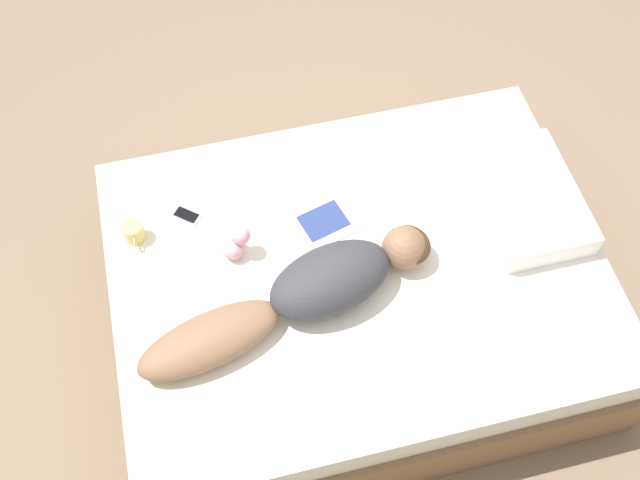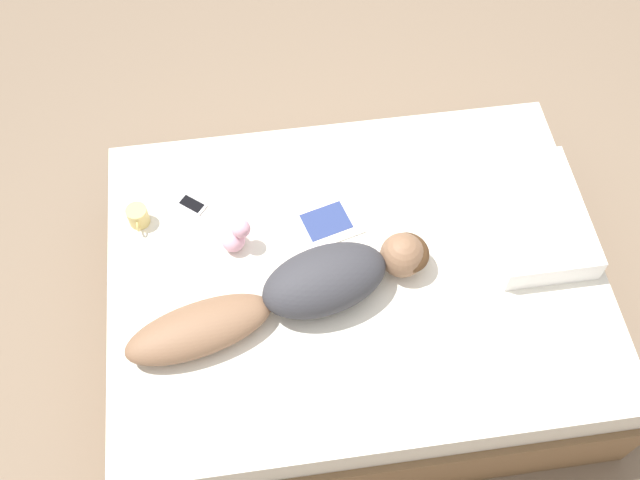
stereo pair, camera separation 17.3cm
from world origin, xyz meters
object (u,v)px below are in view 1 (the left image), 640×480
coffee_mug (134,232)px  cell_phone (186,215)px  open_magazine (311,203)px  person (307,292)px

coffee_mug → cell_phone: coffee_mug is taller
open_magazine → coffee_mug: 0.81m
person → coffee_mug: (-0.50, -0.67, -0.05)m
open_magazine → cell_phone: size_ratio=3.74×
coffee_mug → person: bearing=53.3°
cell_phone → open_magazine: bearing=123.0°
coffee_mug → cell_phone: bearing=104.2°
coffee_mug → open_magazine: bearing=89.4°
person → cell_phone: 0.72m
person → open_magazine: 0.52m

